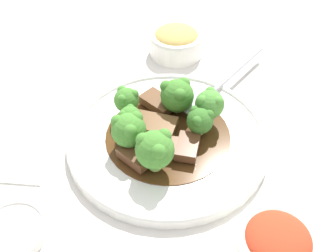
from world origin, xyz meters
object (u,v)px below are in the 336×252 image
(main_plate, at_px, (168,138))
(sauce_dish, at_px, (12,231))
(beef_strip_0, at_px, (158,102))
(broccoli_floret_4, at_px, (210,104))
(broccoli_floret_0, at_px, (177,95))
(broccoli_floret_5, at_px, (126,100))
(beef_strip_4, at_px, (188,147))
(broccoli_floret_3, at_px, (155,149))
(broccoli_floret_2, at_px, (200,120))
(broccoli_floret_6, at_px, (129,130))
(beef_strip_2, at_px, (161,146))
(serving_spoon, at_px, (206,96))
(broccoli_floret_1, at_px, (130,117))
(side_bowl_appetizer, at_px, (176,41))
(beef_strip_1, at_px, (152,124))
(beef_strip_3, at_px, (137,154))
(side_bowl_kimchi, at_px, (276,246))

(main_plate, relative_size, sauce_dish, 3.48)
(beef_strip_0, xyz_separation_m, broccoli_floret_4, (-0.08, 0.01, 0.03))
(broccoli_floret_0, distance_m, broccoli_floret_5, 0.07)
(beef_strip_4, xyz_separation_m, broccoli_floret_3, (0.03, 0.04, 0.03))
(broccoli_floret_2, height_order, broccoli_floret_3, broccoli_floret_3)
(broccoli_floret_6, xyz_separation_m, sauce_dish, (0.10, 0.16, -0.04))
(broccoli_floret_0, relative_size, broccoli_floret_6, 0.98)
(beef_strip_4, bearing_deg, broccoli_floret_3, 50.29)
(main_plate, bearing_deg, beef_strip_2, 86.56)
(broccoli_floret_5, relative_size, serving_spoon, 0.22)
(beef_strip_2, height_order, broccoli_floret_1, broccoli_floret_1)
(broccoli_floret_2, height_order, side_bowl_appetizer, broccoli_floret_2)
(beef_strip_0, relative_size, side_bowl_appetizer, 0.62)
(broccoli_floret_0, bearing_deg, side_bowl_appetizer, -75.97)
(beef_strip_2, bearing_deg, broccoli_floret_6, 5.55)
(main_plate, height_order, broccoli_floret_5, broccoli_floret_5)
(beef_strip_1, distance_m, beef_strip_2, 0.04)
(serving_spoon, bearing_deg, broccoli_floret_1, 46.69)
(broccoli_floret_5, distance_m, side_bowl_appetizer, 0.21)
(broccoli_floret_5, bearing_deg, beef_strip_0, -139.13)
(beef_strip_0, height_order, side_bowl_appetizer, side_bowl_appetizer)
(beef_strip_1, bearing_deg, sauce_dish, 60.09)
(beef_strip_3, xyz_separation_m, sauce_dish, (0.11, 0.14, -0.02))
(broccoli_floret_0, xyz_separation_m, sauce_dish, (0.14, 0.25, -0.04))
(beef_strip_2, bearing_deg, serving_spoon, -108.65)
(broccoli_floret_0, height_order, side_bowl_kimchi, broccoli_floret_0)
(beef_strip_1, height_order, broccoli_floret_6, broccoli_floret_6)
(broccoli_floret_2, height_order, sauce_dish, broccoli_floret_2)
(main_plate, bearing_deg, broccoli_floret_0, -88.86)
(beef_strip_1, height_order, side_bowl_appetizer, side_bowl_appetizer)
(beef_strip_0, distance_m, broccoli_floret_6, 0.09)
(main_plate, xyz_separation_m, broccoli_floret_1, (0.05, 0.01, 0.04))
(main_plate, xyz_separation_m, broccoli_floret_2, (-0.04, -0.01, 0.03))
(broccoli_floret_3, relative_size, side_bowl_kimchi, 0.65)
(main_plate, xyz_separation_m, broccoli_floret_3, (-0.00, 0.06, 0.04))
(sauce_dish, bearing_deg, broccoli_floret_3, -137.61)
(beef_strip_1, xyz_separation_m, broccoli_floret_0, (-0.02, -0.05, 0.02))
(beef_strip_0, bearing_deg, broccoli_floret_4, 170.25)
(broccoli_floret_2, relative_size, broccoli_floret_4, 0.80)
(beef_strip_4, height_order, broccoli_floret_4, broccoli_floret_4)
(beef_strip_2, height_order, beef_strip_4, beef_strip_4)
(beef_strip_0, distance_m, broccoli_floret_3, 0.13)
(broccoli_floret_3, xyz_separation_m, broccoli_floret_6, (0.05, -0.03, -0.00))
(beef_strip_2, distance_m, broccoli_floret_0, 0.09)
(beef_strip_3, xyz_separation_m, side_bowl_appetizer, (0.02, -0.28, -0.00))
(broccoli_floret_5, bearing_deg, broccoli_floret_0, -155.10)
(beef_strip_4, distance_m, side_bowl_appetizer, 0.27)
(beef_strip_4, distance_m, side_bowl_kimchi, 0.17)
(beef_strip_4, bearing_deg, side_bowl_kimchi, 136.21)
(broccoli_floret_3, relative_size, side_bowl_appetizer, 0.60)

